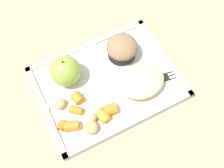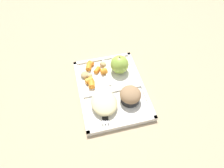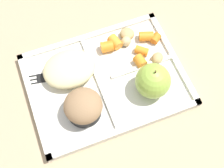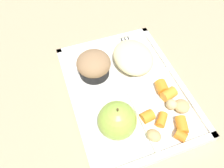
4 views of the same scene
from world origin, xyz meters
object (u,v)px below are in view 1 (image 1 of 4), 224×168
at_px(bran_muffin, 122,48).
at_px(plastic_fork, 154,80).
at_px(lunch_tray, 107,83).
at_px(green_apple, 65,71).

relative_size(bran_muffin, plastic_fork, 0.52).
relative_size(lunch_tray, bran_muffin, 4.31).
height_order(lunch_tray, plastic_fork, lunch_tray).
height_order(green_apple, bran_muffin, green_apple).
xyz_separation_m(lunch_tray, plastic_fork, (0.11, -0.05, 0.01)).
bearing_deg(bran_muffin, plastic_fork, -71.29).
relative_size(green_apple, bran_muffin, 1.03).
bearing_deg(green_apple, bran_muffin, 0.00).
xyz_separation_m(lunch_tray, green_apple, (-0.09, 0.06, 0.05)).
bearing_deg(lunch_tray, green_apple, 146.72).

